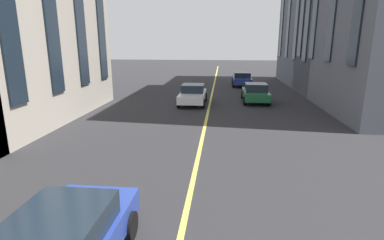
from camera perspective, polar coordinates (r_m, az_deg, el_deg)
name	(u,v)px	position (r m, az deg, el deg)	size (l,w,h in m)	color
lane_centre_line	(207,117)	(17.89, 2.81, 0.50)	(80.00, 0.16, 0.01)	#D8C64C
car_green_far	(255,93)	(22.89, 11.86, 5.06)	(3.90, 1.89, 1.40)	#1E6038
car_white_oncoming	(193,94)	(21.66, 0.15, 4.85)	(3.90, 1.89, 1.40)	silver
car_blue_mid	(242,79)	(31.55, 9.37, 7.68)	(4.40, 1.95, 1.37)	navy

